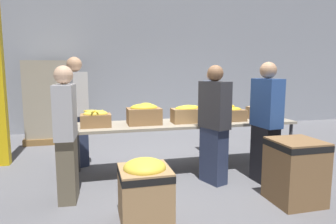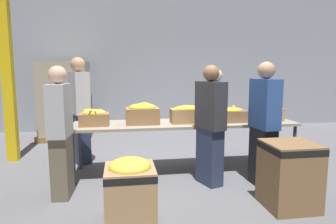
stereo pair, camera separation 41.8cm
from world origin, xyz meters
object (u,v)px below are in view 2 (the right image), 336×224
at_px(banana_box_0, 94,117).
at_px(banana_box_4, 266,113).
at_px(volunteer_2, 80,111).
at_px(volunteer_4, 216,114).
at_px(banana_box_2, 186,114).
at_px(banana_box_3, 231,114).
at_px(volunteer_3, 61,133).
at_px(support_pillar, 5,41).
at_px(banana_box_1, 142,114).
at_px(volunteer_1, 264,125).
at_px(sorting_table, 186,125).
at_px(pallet_stack_0, 65,100).
at_px(donation_bin_1, 289,173).
at_px(donation_bin_0, 130,187).
at_px(volunteer_0, 210,126).

xyz_separation_m(banana_box_0, banana_box_4, (2.63, 0.04, 0.00)).
xyz_separation_m(volunteer_2, volunteer_4, (2.32, -0.03, -0.09)).
bearing_deg(banana_box_2, banana_box_4, 1.14).
bearing_deg(banana_box_3, banana_box_0, -179.44).
xyz_separation_m(volunteer_3, support_pillar, (-1.11, 1.68, 1.21)).
xyz_separation_m(banana_box_2, banana_box_3, (0.71, 0.01, -0.02)).
distance_m(banana_box_3, support_pillar, 3.82).
distance_m(banana_box_1, volunteer_2, 1.20).
bearing_deg(banana_box_0, volunteer_1, -17.40).
bearing_deg(sorting_table, pallet_stack_0, 129.31).
relative_size(banana_box_2, support_pillar, 0.11).
bearing_deg(support_pillar, banana_box_1, -24.78).
distance_m(support_pillar, pallet_stack_0, 2.16).
bearing_deg(volunteer_2, support_pillar, -127.23).
bearing_deg(support_pillar, pallet_stack_0, 71.16).
relative_size(volunteer_4, donation_bin_1, 2.09).
bearing_deg(banana_box_1, volunteer_1, -25.57).
distance_m(banana_box_0, support_pillar, 2.11).
relative_size(volunteer_1, volunteer_2, 0.94).
bearing_deg(banana_box_1, pallet_stack_0, 119.76).
bearing_deg(volunteer_3, banana_box_1, -52.47).
distance_m(volunteer_3, support_pillar, 2.35).
height_order(banana_box_0, support_pillar, support_pillar).
distance_m(sorting_table, banana_box_2, 0.18).
bearing_deg(volunteer_1, donation_bin_1, 174.10).
relative_size(banana_box_0, volunteer_2, 0.24).
xyz_separation_m(volunteer_1, volunteer_3, (-2.57, 0.05, -0.03)).
height_order(banana_box_4, donation_bin_0, banana_box_4).
xyz_separation_m(sorting_table, banana_box_0, (-1.34, -0.06, 0.16)).
height_order(banana_box_0, volunteer_0, volunteer_0).
bearing_deg(volunteer_1, support_pillar, 59.76).
distance_m(volunteer_4, support_pillar, 3.71).
xyz_separation_m(sorting_table, volunteer_3, (-1.69, -0.71, 0.08)).
xyz_separation_m(volunteer_4, donation_bin_1, (0.19, -2.06, -0.37)).
xyz_separation_m(banana_box_0, volunteer_0, (1.55, -0.53, -0.07)).
distance_m(banana_box_2, volunteer_1, 1.14).
bearing_deg(banana_box_2, volunteer_0, -68.20).
height_order(sorting_table, pallet_stack_0, pallet_stack_0).
distance_m(banana_box_4, pallet_stack_0, 4.44).
xyz_separation_m(sorting_table, volunteer_1, (0.88, -0.76, 0.11)).
xyz_separation_m(volunteer_1, pallet_stack_0, (-3.09, 3.46, 0.04)).
relative_size(banana_box_3, volunteer_0, 0.28).
bearing_deg(volunteer_3, banana_box_0, -24.13).
distance_m(donation_bin_0, pallet_stack_0, 4.35).
distance_m(volunteer_2, volunteer_3, 1.39).
bearing_deg(volunteer_2, donation_bin_0, -3.52).
bearing_deg(banana_box_3, banana_box_2, -179.29).
bearing_deg(donation_bin_1, banana_box_3, 97.29).
relative_size(banana_box_1, banana_box_2, 1.09).
relative_size(banana_box_4, volunteer_4, 0.29).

